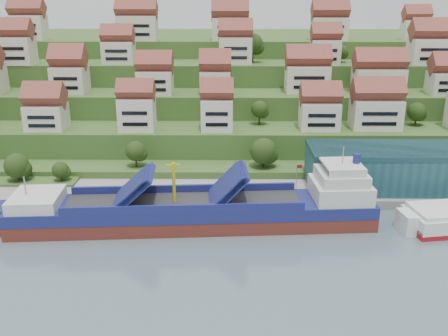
{
  "coord_description": "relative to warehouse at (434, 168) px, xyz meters",
  "views": [
    {
      "loc": [
        2.44,
        -96.94,
        46.79
      ],
      "look_at": [
        1.41,
        14.0,
        8.0
      ],
      "focal_mm": 40.0,
      "sensor_mm": 36.0,
      "label": 1
    }
  ],
  "objects": [
    {
      "name": "ground",
      "position": [
        -52.0,
        -17.0,
        -7.2
      ],
      "size": [
        300.0,
        300.0,
        0.0
      ],
      "primitive_type": "plane",
      "color": "slate",
      "rests_on": "ground"
    },
    {
      "name": "quay",
      "position": [
        -32.0,
        -2.0,
        -6.1
      ],
      "size": [
        180.0,
        14.0,
        2.2
      ],
      "primitive_type": "cube",
      "color": "gray",
      "rests_on": "ground"
    },
    {
      "name": "hillside",
      "position": [
        -52.0,
        86.55,
        3.46
      ],
      "size": [
        260.0,
        128.0,
        31.0
      ],
      "color": "#2D4C1E",
      "rests_on": "ground"
    },
    {
      "name": "hillside_village",
      "position": [
        -50.93,
        43.44,
        17.03
      ],
      "size": [
        155.97,
        62.47,
        28.65
      ],
      "color": "silver",
      "rests_on": "ground"
    },
    {
      "name": "hillside_trees",
      "position": [
        -54.88,
        23.43,
        7.88
      ],
      "size": [
        143.56,
        62.69,
        31.21
      ],
      "color": "#284216",
      "rests_on": "ground"
    },
    {
      "name": "warehouse",
      "position": [
        0.0,
        0.0,
        0.0
      ],
      "size": [
        60.0,
        15.0,
        10.0
      ],
      "primitive_type": "cube",
      "color": "#1F4D56",
      "rests_on": "quay"
    },
    {
      "name": "flagpole",
      "position": [
        -33.89,
        -7.0,
        -0.32
      ],
      "size": [
        1.28,
        0.16,
        8.0
      ],
      "color": "gray",
      "rests_on": "quay"
    },
    {
      "name": "cargo_ship",
      "position": [
        -54.81,
        -17.1,
        -3.97
      ],
      "size": [
        76.9,
        16.89,
        16.9
      ],
      "rotation": [
        0.0,
        0.0,
        0.07
      ],
      "color": "#5B231B",
      "rests_on": "ground"
    }
  ]
}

